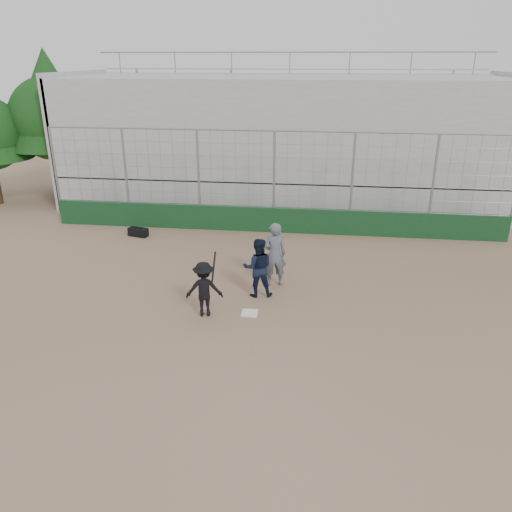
# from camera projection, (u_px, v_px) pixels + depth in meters

# --- Properties ---
(ground) EXTENTS (90.00, 90.00, 0.00)m
(ground) POSITION_uv_depth(u_px,v_px,m) (250.00, 313.00, 13.75)
(ground) COLOR brown
(ground) RESTS_ON ground
(home_plate) EXTENTS (0.44, 0.44, 0.02)m
(home_plate) POSITION_uv_depth(u_px,v_px,m) (250.00, 313.00, 13.75)
(home_plate) COLOR white
(home_plate) RESTS_ON ground
(backstop) EXTENTS (18.10, 0.25, 4.04)m
(backstop) POSITION_uv_depth(u_px,v_px,m) (274.00, 209.00, 19.84)
(backstop) COLOR #103419
(backstop) RESTS_ON ground
(bleachers) EXTENTS (20.25, 6.70, 6.98)m
(bleachers) POSITION_uv_depth(u_px,v_px,m) (284.00, 140.00, 23.67)
(bleachers) COLOR #A2A2A2
(bleachers) RESTS_ON ground
(tree_left) EXTENTS (4.48, 4.48, 7.00)m
(tree_left) POSITION_uv_depth(u_px,v_px,m) (51.00, 107.00, 23.53)
(tree_left) COLOR #372514
(tree_left) RESTS_ON ground
(batter_at_plate) EXTENTS (1.09, 0.81, 1.72)m
(batter_at_plate) POSITION_uv_depth(u_px,v_px,m) (204.00, 289.00, 13.41)
(batter_at_plate) COLOR black
(batter_at_plate) RESTS_ON ground
(catcher_crouched) EXTENTS (0.97, 0.81, 1.21)m
(catcher_crouched) POSITION_uv_depth(u_px,v_px,m) (258.00, 277.00, 14.54)
(catcher_crouched) COLOR black
(catcher_crouched) RESTS_ON ground
(umpire) EXTENTS (0.85, 0.68, 1.82)m
(umpire) POSITION_uv_depth(u_px,v_px,m) (274.00, 258.00, 15.14)
(umpire) COLOR #545C6A
(umpire) RESTS_ON ground
(equipment_bag) EXTENTS (0.83, 0.51, 0.37)m
(equipment_bag) POSITION_uv_depth(u_px,v_px,m) (138.00, 232.00, 19.62)
(equipment_bag) COLOR black
(equipment_bag) RESTS_ON ground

